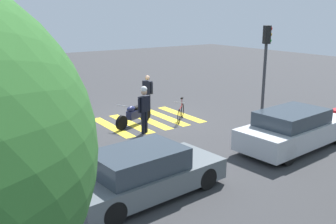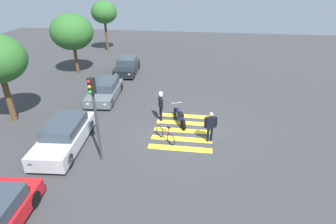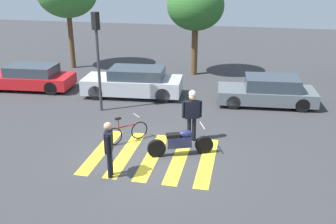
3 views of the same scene
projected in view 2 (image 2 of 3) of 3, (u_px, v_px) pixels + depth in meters
name	position (u px, v px, depth m)	size (l,w,h in m)	color
ground_plane	(183.00, 131.00, 15.36)	(60.00, 60.00, 0.00)	#38383A
police_motorcycle	(180.00, 116.00, 15.96)	(2.09, 1.03, 1.02)	black
leaning_bicycle	(165.00, 135.00, 14.27)	(1.22, 1.20, 0.99)	black
officer_on_foot	(210.00, 125.00, 13.93)	(0.31, 0.67, 1.73)	black
officer_by_motorcycle	(161.00, 104.00, 15.97)	(0.67, 0.36, 1.90)	black
crosswalk_stripes	(183.00, 130.00, 15.36)	(4.05, 3.32, 0.01)	yellow
car_silver_sedan	(65.00, 135.00, 13.63)	(4.77, 2.17, 1.39)	black
car_grey_coupe	(105.00, 90.00, 19.16)	(4.40, 2.11, 1.29)	black
car_black_suv	(127.00, 66.00, 24.06)	(4.06, 2.07, 1.41)	black
traffic_light_pole	(94.00, 108.00, 11.68)	(0.36, 0.31, 4.16)	#38383D
street_tree_far	(72.00, 32.00, 22.81)	(3.57, 3.57, 5.16)	brown
street_tree_end	(104.00, 13.00, 29.73)	(2.83, 2.83, 5.47)	brown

